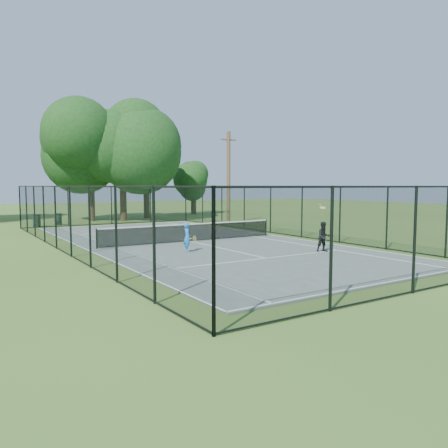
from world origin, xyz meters
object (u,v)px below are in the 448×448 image
trash_bin_right (58,219)px  trash_bin_left (37,220)px  player_blue (187,237)px  utility_pole (229,177)px  tennis_net (191,232)px  player_black (324,237)px

trash_bin_right → trash_bin_left: bearing=-161.2°
trash_bin_right → player_blue: bearing=-84.4°
trash_bin_left → utility_pole: utility_pole is taller
utility_pole → tennis_net: bearing=-132.5°
tennis_net → player_black: (3.25, -6.40, 0.16)m
player_blue → trash_bin_left: bearing=101.1°
trash_bin_right → player_blue: size_ratio=0.68×
trash_bin_right → utility_pole: (11.91, -5.61, 3.25)m
trash_bin_left → trash_bin_right: trash_bin_left is taller
trash_bin_right → player_black: bearing=-71.8°
player_blue → player_black: bearing=-32.0°
player_blue → player_black: player_black is taller
player_black → trash_bin_left: bearing=112.6°
trash_bin_right → utility_pole: utility_pole is taller
trash_bin_left → utility_pole: bearing=-20.5°
utility_pole → player_blue: (-10.16, -12.18, -2.99)m
player_blue → trash_bin_right: bearing=95.6°
tennis_net → trash_bin_left: (-5.28, 14.06, -0.11)m
tennis_net → utility_pole: size_ratio=1.38×
tennis_net → trash_bin_left: bearing=110.6°
utility_pole → player_black: size_ratio=3.49×
trash_bin_left → utility_pole: 14.81m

